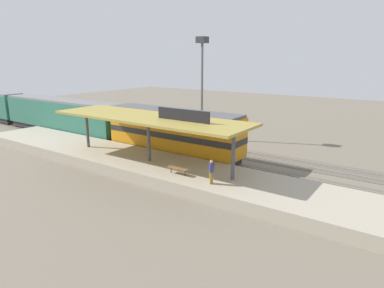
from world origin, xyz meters
The scene contains 10 objects.
ground_plane centered at (2.00, 0.00, 0.00)m, with size 120.00×120.00×0.00m, color #706656.
track_near centered at (0.00, 0.00, 0.03)m, with size 3.20×110.00×0.16m.
track_far centered at (4.60, 0.00, 0.03)m, with size 3.20×110.00×0.16m.
platform centered at (-4.60, 0.00, 0.45)m, with size 6.00×44.00×0.90m, color #A89E89.
station_canopy centered at (-4.60, -0.09, 4.53)m, with size 5.20×18.00×4.70m.
platform_bench centered at (-6.00, -4.13, 1.34)m, with size 0.44×1.70×0.50m.
locomotive centered at (0.00, 1.02, 2.41)m, with size 2.93×14.43×4.44m.
passenger_carriage_front centered at (0.00, 19.02, 2.31)m, with size 2.90×20.00×4.24m.
light_mast centered at (7.80, 2.86, 8.40)m, with size 1.10×1.10×11.70m.
person_waiting centered at (-6.22, -7.20, 1.85)m, with size 0.34×0.34×1.71m.
Camera 1 is at (-24.99, -18.75, 9.34)m, focal length 31.54 mm.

